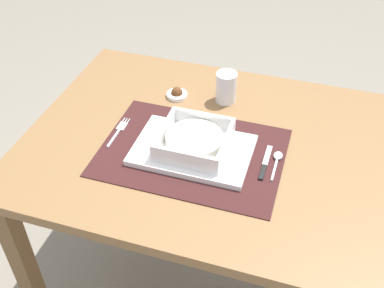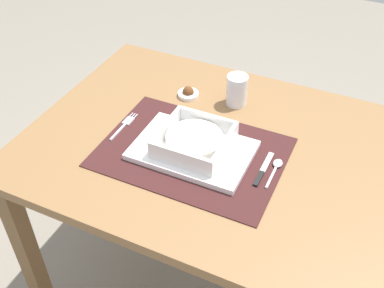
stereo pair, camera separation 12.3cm
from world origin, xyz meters
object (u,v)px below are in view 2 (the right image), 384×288
Objects in this scene: fork at (125,124)px; spoon at (276,166)px; drinking_glass at (235,91)px; condiment_saucer at (188,93)px; dining_table at (208,170)px; butter_knife at (263,171)px; porridge_bowl at (194,141)px.

spoon is (0.44, 0.01, 0.00)m from fork.
condiment_saucer is (-0.14, -0.03, -0.03)m from drinking_glass.
spoon is 0.40m from condiment_saucer.
spoon is at bearing -48.19° from drinking_glass.
butter_knife reaches higher than dining_table.
dining_table is 0.23m from spoon.
spoon is (0.22, 0.03, -0.03)m from porridge_bowl.
butter_knife is at bearing -35.81° from condiment_saucer.
dining_table is at bearing -88.74° from drinking_glass.
porridge_bowl is at bearing -110.23° from dining_table.
drinking_glass is at bearing 131.29° from spoon.
porridge_bowl is 1.62× the size of spoon.
porridge_bowl reaches higher than fork.
dining_table is 0.21m from butter_knife.
fork is at bearing -115.10° from condiment_saucer.
fork is at bearing -135.64° from drinking_glass.
spoon is 1.16× the size of drinking_glass.
porridge_bowl is 0.26m from drinking_glass.
fork is 0.44m from spoon.
drinking_glass reaches higher than dining_table.
dining_table is 0.27m from fork.
butter_knife is at bearing -3.06° from fork.
porridge_bowl is 2.78× the size of condiment_saucer.
fork is at bearing -172.15° from dining_table.
fork is at bearing -179.04° from spoon.
dining_table is at bearing 69.77° from porridge_bowl.
dining_table is at bearing -50.07° from condiment_saucer.
butter_knife is (0.19, 0.00, -0.03)m from porridge_bowl.
dining_table is 0.26m from condiment_saucer.
porridge_bowl is 0.27m from condiment_saucer.
fork is at bearing 174.84° from porridge_bowl.
condiment_saucer is (-0.15, 0.18, 0.11)m from dining_table.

